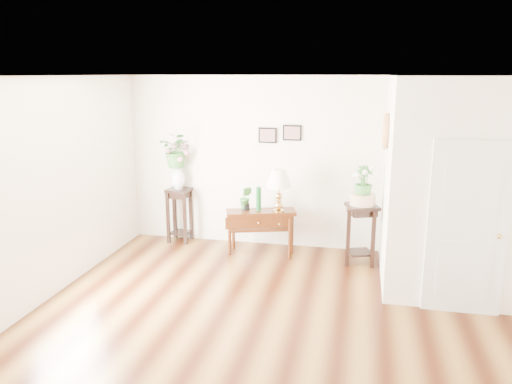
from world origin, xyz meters
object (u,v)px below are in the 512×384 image
(table_lamp, at_px, (279,190))
(plant_stand_a, at_px, (180,215))
(plant_stand_b, at_px, (361,234))
(console_table, at_px, (261,232))

(table_lamp, distance_m, plant_stand_a, 1.91)
(table_lamp, distance_m, plant_stand_b, 1.41)
(console_table, distance_m, table_lamp, 0.77)
(table_lamp, height_order, plant_stand_b, table_lamp)
(console_table, height_order, plant_stand_b, plant_stand_b)
(table_lamp, height_order, plant_stand_a, table_lamp)
(console_table, xyz_separation_m, plant_stand_b, (1.56, -0.03, 0.09))
(console_table, relative_size, plant_stand_b, 1.19)
(console_table, height_order, table_lamp, table_lamp)
(table_lamp, relative_size, plant_stand_b, 0.74)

